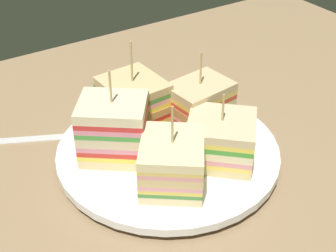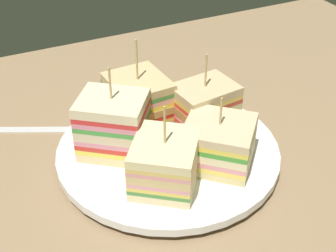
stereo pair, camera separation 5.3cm
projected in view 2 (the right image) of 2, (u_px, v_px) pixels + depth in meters
The scene contains 9 objects.
ground_plane at pixel (168, 165), 56.75cm from camera, with size 104.87×71.58×1.80cm, color #947654.
plate at pixel (168, 152), 55.64cm from camera, with size 25.65×25.65×1.73cm.
sandwich_wedge_0 at pixel (139, 102), 57.49cm from camera, with size 6.92×7.67×11.24cm.
sandwich_wedge_1 at pixel (114, 125), 52.90cm from camera, with size 9.44×9.19×10.64cm.
sandwich_wedge_2 at pixel (165, 163), 48.82cm from camera, with size 9.41×9.61×9.44cm.
sandwich_wedge_3 at pixel (218, 143), 51.63cm from camera, with size 9.90×9.87×8.30cm.
sandwich_wedge_4 at pixel (204, 107), 57.13cm from camera, with size 7.87×6.24×9.77cm.
chip_pile at pixel (166, 149), 53.21cm from camera, with size 7.45×7.08×2.73cm.
spoon at pixel (72, 128), 60.88cm from camera, with size 15.49×8.70×1.00cm.
Camera 2 is at (19.17, 39.62, 35.21)cm, focal length 51.19 mm.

